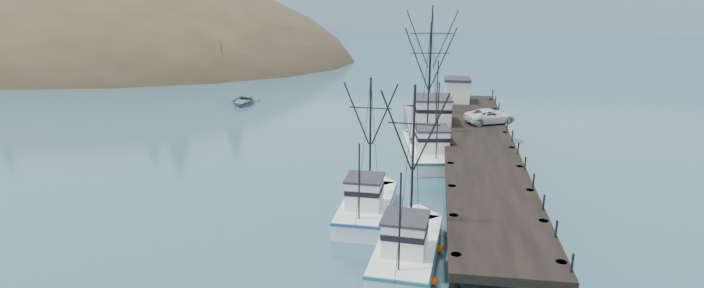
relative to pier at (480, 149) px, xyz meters
name	(u,v)px	position (x,y,z in m)	size (l,w,h in m)	color
ground	(267,240)	(-14.00, -16.00, -1.69)	(400.00, 400.00, 0.00)	#2B4D60
pier	(480,149)	(0.00, 0.00, 0.00)	(6.00, 44.00, 2.00)	black
headland	(46,76)	(-88.95, 62.61, -6.24)	(134.80, 78.00, 51.00)	#382D1E
distant_ridge	(438,27)	(-4.00, 154.00, -1.69)	(360.00, 40.00, 26.00)	#9EB2C6
distant_ridge_far	(309,23)	(-54.00, 169.00, -1.69)	(180.00, 25.00, 18.00)	silver
moored_sailboats	(188,72)	(-46.74, 43.57, -1.36)	(23.35, 19.32, 6.35)	white
trawler_near	(408,246)	(-5.19, -17.18, -0.87)	(4.03, 10.19, 10.44)	white
trawler_mid	(368,204)	(-8.26, -11.36, -0.87)	(3.55, 9.63, 9.79)	white
trawler_far	(428,149)	(-4.41, 2.46, -0.87)	(5.61, 12.37, 12.42)	white
work_vessel	(430,124)	(-4.44, 9.83, -0.46)	(6.30, 16.44, 13.58)	slate
pier_shed	(457,90)	(-1.50, 18.00, 1.73)	(3.00, 3.20, 2.80)	silver
pickup_truck	(490,116)	(1.50, 8.30, 1.01)	(2.34, 5.07, 1.41)	silver
motorboat	(243,104)	(-29.00, 21.79, -1.69)	(3.96, 5.55, 1.15)	slate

